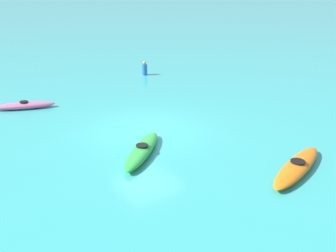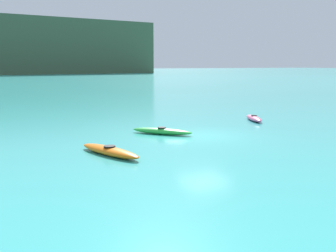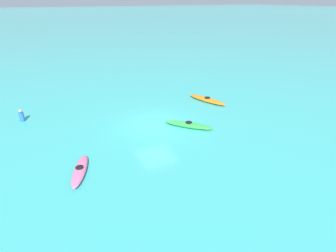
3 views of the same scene
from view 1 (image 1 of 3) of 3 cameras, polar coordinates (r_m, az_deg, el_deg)
ground_plane at (r=15.57m, az=-3.32°, el=-0.70°), size 600.00×600.00×0.00m
kayak_pink at (r=19.27m, az=-20.53°, el=2.86°), size 1.57×2.79×0.37m
kayak_orange at (r=13.02m, az=18.59°, el=-5.73°), size 1.81×3.59×0.37m
kayak_green at (r=13.48m, az=-3.85°, el=-3.60°), size 2.68×2.90×0.37m
person_near_shore at (r=24.38m, az=-3.49°, el=8.45°), size 0.44×0.44×0.88m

